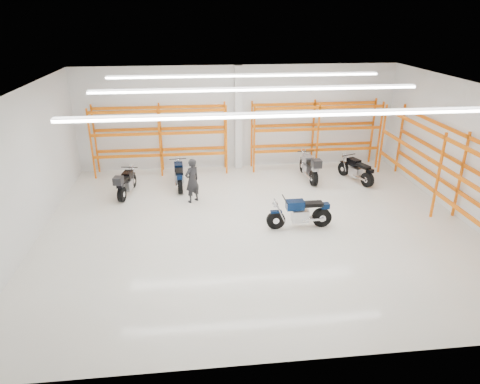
{
  "coord_description": "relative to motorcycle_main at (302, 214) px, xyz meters",
  "views": [
    {
      "loc": [
        -1.96,
        -12.51,
        6.57
      ],
      "look_at": [
        -0.52,
        0.5,
        1.03
      ],
      "focal_mm": 32.0,
      "sensor_mm": 36.0,
      "label": 1
    }
  ],
  "objects": [
    {
      "name": "structural_column",
      "position": [
        -1.44,
        6.09,
        1.75
      ],
      "size": [
        0.32,
        0.32,
        4.5
      ],
      "primitive_type": "cube",
      "color": "white",
      "rests_on": "ground"
    },
    {
      "name": "motorcycle_main",
      "position": [
        0.0,
        0.0,
        0.0
      ],
      "size": [
        2.16,
        0.72,
        1.06
      ],
      "color": "black",
      "rests_on": "ground"
    },
    {
      "name": "room_shell",
      "position": [
        -1.44,
        0.29,
        2.78
      ],
      "size": [
        14.02,
        12.02,
        4.51
      ],
      "color": "silver",
      "rests_on": "ground"
    },
    {
      "name": "pallet_racking_side",
      "position": [
        5.04,
        0.27,
        1.32
      ],
      "size": [
        0.87,
        9.07,
        3.0
      ],
      "color": "#DB4A0F",
      "rests_on": "ground"
    },
    {
      "name": "motorcycle_back_a",
      "position": [
        -6.08,
        3.27,
        0.0
      ],
      "size": [
        0.75,
        2.04,
        1.05
      ],
      "color": "black",
      "rests_on": "ground"
    },
    {
      "name": "motorcycle_back_d",
      "position": [
        3.25,
        3.76,
        -0.02
      ],
      "size": [
        0.96,
        1.98,
        1.02
      ],
      "color": "black",
      "rests_on": "ground"
    },
    {
      "name": "pallet_racking_back_left",
      "position": [
        -4.84,
        5.75,
        1.29
      ],
      "size": [
        5.67,
        0.87,
        3.0
      ],
      "color": "#DB4A0F",
      "rests_on": "ground"
    },
    {
      "name": "ground",
      "position": [
        -1.44,
        0.27,
        -0.5
      ],
      "size": [
        14.0,
        14.0,
        0.0
      ],
      "primitive_type": "plane",
      "color": "silver",
      "rests_on": "ground"
    },
    {
      "name": "pallet_racking_back_right",
      "position": [
        1.96,
        5.75,
        1.29
      ],
      "size": [
        5.67,
        0.87,
        3.0
      ],
      "color": "#DB4A0F",
      "rests_on": "ground"
    },
    {
      "name": "standing_man",
      "position": [
        -3.54,
        2.48,
        0.34
      ],
      "size": [
        0.73,
        0.7,
        1.68
      ],
      "primitive_type": "imported",
      "rotation": [
        0.0,
        0.0,
        3.82
      ],
      "color": "black",
      "rests_on": "ground"
    },
    {
      "name": "motorcycle_back_c",
      "position": [
        1.34,
        4.12,
        0.06
      ],
      "size": [
        0.73,
        2.28,
        1.17
      ],
      "color": "black",
      "rests_on": "ground"
    },
    {
      "name": "motorcycle_back_b",
      "position": [
        -4.07,
        3.96,
        -0.02
      ],
      "size": [
        0.69,
        2.09,
        1.03
      ],
      "color": "black",
      "rests_on": "ground"
    }
  ]
}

